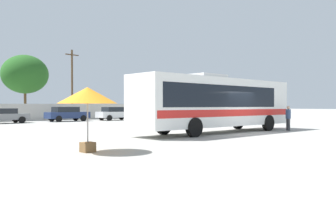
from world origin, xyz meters
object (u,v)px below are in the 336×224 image
(parked_car_leftmost_grey, at_px, (4,115))
(utility_pole_far, at_px, (72,83))
(parked_car_second_dark_blue, at_px, (67,114))
(attendant_by_bus_door, at_px, (288,117))
(coach_bus_white_red, at_px, (216,102))
(roadside_tree_midleft, at_px, (25,74))
(parked_car_third_white, at_px, (115,113))
(vendor_umbrella_near_gate_orange, at_px, (88,97))

(parked_car_leftmost_grey, bearing_deg, utility_pole_far, 31.84)
(parked_car_second_dark_blue, bearing_deg, attendant_by_bus_door, -74.13)
(coach_bus_white_red, height_order, parked_car_leftmost_grey, coach_bus_white_red)
(coach_bus_white_red, bearing_deg, roadside_tree_midleft, 94.63)
(coach_bus_white_red, xyz_separation_m, roadside_tree_midleft, (-2.54, 31.34, 3.76))
(attendant_by_bus_door, xyz_separation_m, parked_car_second_dark_blue, (-6.38, 22.43, -0.12))
(parked_car_leftmost_grey, xyz_separation_m, parked_car_third_white, (11.76, -0.14, 0.05))
(coach_bus_white_red, height_order, attendant_by_bus_door, coach_bus_white_red)
(attendant_by_bus_door, distance_m, utility_pole_far, 28.02)
(parked_car_second_dark_blue, height_order, roadside_tree_midleft, roadside_tree_midleft)
(parked_car_leftmost_grey, distance_m, parked_car_second_dark_blue, 6.33)
(attendant_by_bus_door, xyz_separation_m, roadside_tree_midleft, (-7.71, 32.99, 4.73))
(coach_bus_white_red, bearing_deg, attendant_by_bus_door, -17.65)
(parked_car_second_dark_blue, distance_m, roadside_tree_midleft, 11.69)
(parked_car_leftmost_grey, bearing_deg, parked_car_third_white, -0.66)
(vendor_umbrella_near_gate_orange, relative_size, parked_car_leftmost_grey, 0.55)
(coach_bus_white_red, xyz_separation_m, parked_car_third_white, (4.25, 20.18, -1.09))
(utility_pole_far, bearing_deg, coach_bus_white_red, -93.28)
(attendant_by_bus_door, relative_size, roadside_tree_midleft, 0.20)
(parked_car_third_white, bearing_deg, parked_car_leftmost_grey, 179.34)
(parked_car_third_white, bearing_deg, utility_pole_far, 115.74)
(coach_bus_white_red, relative_size, attendant_by_bus_door, 7.52)
(utility_pole_far, bearing_deg, parked_car_second_dark_blue, -117.73)
(coach_bus_white_red, relative_size, parked_car_leftmost_grey, 2.92)
(parked_car_third_white, xyz_separation_m, utility_pole_far, (-2.76, 5.73, 3.63))
(attendant_by_bus_door, relative_size, utility_pole_far, 0.19)
(parked_car_leftmost_grey, bearing_deg, attendant_by_bus_door, -59.99)
(attendant_by_bus_door, height_order, parked_car_second_dark_blue, attendant_by_bus_door)
(parked_car_third_white, bearing_deg, roadside_tree_midleft, 121.32)
(roadside_tree_midleft, bearing_deg, coach_bus_white_red, -85.37)
(parked_car_third_white, bearing_deg, coach_bus_white_red, -101.88)
(attendant_by_bus_door, distance_m, parked_car_leftmost_grey, 25.37)
(parked_car_second_dark_blue, bearing_deg, utility_pole_far, 62.27)
(parked_car_leftmost_grey, relative_size, roadside_tree_midleft, 0.52)
(parked_car_leftmost_grey, height_order, parked_car_third_white, parked_car_third_white)
(parked_car_second_dark_blue, height_order, parked_car_third_white, parked_car_second_dark_blue)
(attendant_by_bus_door, height_order, parked_car_leftmost_grey, attendant_by_bus_door)
(vendor_umbrella_near_gate_orange, xyz_separation_m, utility_pole_far, (11.58, 29.45, 2.43))
(parked_car_second_dark_blue, distance_m, utility_pole_far, 6.82)
(utility_pole_far, xyz_separation_m, roadside_tree_midleft, (-4.03, 5.43, 1.23))
(attendant_by_bus_door, bearing_deg, roadside_tree_midleft, 103.16)
(parked_car_leftmost_grey, height_order, roadside_tree_midleft, roadside_tree_midleft)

